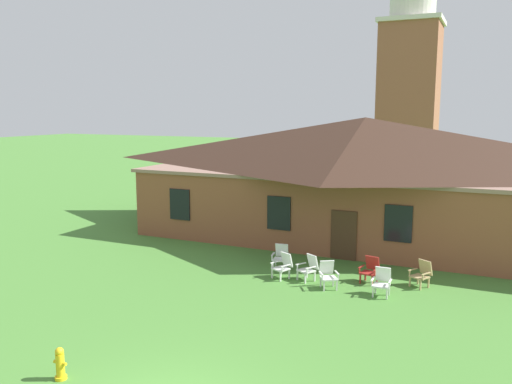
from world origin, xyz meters
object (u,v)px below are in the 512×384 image
(lawn_chair_left_end, at_px, (309,267))
(lawn_chair_right_end, at_px, (370,269))
(lawn_chair_far_side, at_px, (382,281))
(lawn_chair_by_porch, at_px, (281,256))
(lawn_chair_middle, at_px, (328,274))
(lawn_chair_near_door, at_px, (283,265))
(lawn_chair_under_eave, at_px, (422,273))
(fire_hydrant, at_px, (60,364))

(lawn_chair_left_end, bearing_deg, lawn_chair_right_end, 18.17)
(lawn_chair_right_end, relative_size, lawn_chair_far_side, 1.00)
(lawn_chair_by_porch, bearing_deg, lawn_chair_middle, -31.73)
(lawn_chair_by_porch, xyz_separation_m, lawn_chair_far_side, (4.29, -1.46, 0.00))
(lawn_chair_near_door, relative_size, lawn_chair_far_side, 1.00)
(lawn_chair_left_end, distance_m, lawn_chair_under_eave, 4.03)
(lawn_chair_near_door, relative_size, lawn_chair_middle, 1.00)
(lawn_chair_by_porch, distance_m, lawn_chair_near_door, 1.28)
(lawn_chair_middle, xyz_separation_m, fire_hydrant, (-3.85, -8.75, -0.12))
(lawn_chair_by_porch, height_order, lawn_chair_right_end, same)
(lawn_chair_by_porch, bearing_deg, lawn_chair_near_door, -64.33)
(lawn_chair_left_end, xyz_separation_m, fire_hydrant, (-2.97, -9.25, -0.12))
(lawn_chair_under_eave, bearing_deg, lawn_chair_far_side, -127.28)
(lawn_chair_under_eave, bearing_deg, lawn_chair_by_porch, -179.81)
(lawn_chair_right_end, height_order, lawn_chair_under_eave, same)
(lawn_chair_middle, bearing_deg, lawn_chair_under_eave, 26.28)
(lawn_chair_near_door, bearing_deg, lawn_chair_left_end, 10.15)
(lawn_chair_left_end, height_order, lawn_chair_under_eave, same)
(lawn_chair_left_end, relative_size, lawn_chair_under_eave, 1.00)
(lawn_chair_middle, relative_size, fire_hydrant, 1.21)
(lawn_chair_under_eave, bearing_deg, lawn_chair_middle, -153.72)
(lawn_chair_by_porch, relative_size, fire_hydrant, 1.21)
(lawn_chair_by_porch, relative_size, lawn_chair_middle, 1.00)
(lawn_chair_near_door, xyz_separation_m, lawn_chair_left_end, (0.95, 0.17, 0.00))
(lawn_chair_by_porch, height_order, lawn_chair_under_eave, same)
(lawn_chair_left_end, bearing_deg, lawn_chair_by_porch, 146.89)
(lawn_chair_middle, xyz_separation_m, lawn_chair_right_end, (1.25, 1.19, 0.00))
(lawn_chair_near_door, relative_size, fire_hydrant, 1.21)
(lawn_chair_right_end, relative_size, lawn_chair_under_eave, 1.00)
(lawn_chair_by_porch, relative_size, lawn_chair_far_side, 1.00)
(lawn_chair_near_door, xyz_separation_m, fire_hydrant, (-2.02, -9.08, -0.12))
(lawn_chair_near_door, relative_size, lawn_chair_under_eave, 1.00)
(lawn_chair_by_porch, bearing_deg, fire_hydrant, -98.14)
(lawn_chair_middle, distance_m, fire_hydrant, 9.56)
(fire_hydrant, bearing_deg, lawn_chair_near_door, 77.47)
(lawn_chair_near_door, height_order, lawn_chair_left_end, same)
(lawn_chair_middle, relative_size, lawn_chair_under_eave, 1.00)
(fire_hydrant, bearing_deg, lawn_chair_under_eave, 56.14)
(lawn_chair_left_end, bearing_deg, lawn_chair_far_side, -9.70)
(lawn_chair_far_side, relative_size, lawn_chair_under_eave, 1.00)
(lawn_chair_far_side, height_order, lawn_chair_under_eave, same)
(lawn_chair_right_end, distance_m, fire_hydrant, 11.18)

